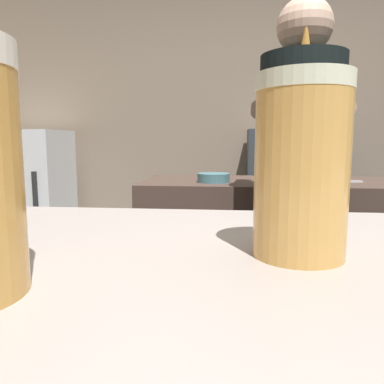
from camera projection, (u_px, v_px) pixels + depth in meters
The scene contains 11 objects.
wall_back at pixel (256, 116), 3.37m from camera, with size 5.20×0.10×2.70m, color gray.
prep_counter at pixel (335, 264), 2.01m from camera, with size 2.10×0.60×0.91m, color #49372E.
back_shelf at pixel (292, 201), 3.16m from camera, with size 0.78×0.36×1.22m, color #363D43.
mini_fridge at pixel (27, 200), 3.22m from camera, with size 0.70×0.58×1.22m.
bartender at pixel (299, 177), 1.52m from camera, with size 0.46×0.53×1.68m.
mixing_bowl at pixel (213, 178), 1.91m from camera, with size 0.17×0.17×0.05m, color slate.
chefs_knife at pixel (339, 182), 1.90m from camera, with size 0.24×0.03×0.01m, color silver.
pint_glass_near at pixel (301, 167), 0.29m from camera, with size 0.07×0.07×0.14m.
bottle_soy at pixel (302, 118), 3.07m from camera, with size 0.07×0.07×0.25m.
bottle_vinegar at pixel (314, 120), 3.12m from camera, with size 0.06×0.06×0.20m.
bottle_olive_oil at pixel (275, 119), 3.02m from camera, with size 0.07×0.07×0.21m.
Camera 1 is at (-0.24, -1.27, 1.12)m, focal length 34.39 mm.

